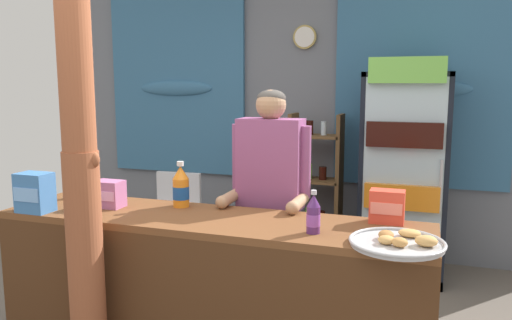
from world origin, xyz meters
TOP-DOWN VIEW (x-y plane):
  - ground_plane at (0.00, 1.05)m, footprint 6.79×6.79m
  - back_wall_curtained at (-0.00, 2.66)m, footprint 4.80×0.22m
  - stall_counter at (0.11, 0.24)m, footprint 2.46×0.58m
  - timber_post at (-0.41, -0.08)m, footprint 0.21×0.19m
  - drink_fridge at (1.08, 2.17)m, footprint 0.70×0.64m
  - bottle_shelf_rack at (0.29, 2.36)m, footprint 0.48×0.28m
  - plastic_lawn_chair at (-0.84, 1.68)m, footprint 0.47×0.47m
  - shopkeeper at (0.32, 0.83)m, footprint 0.52×0.42m
  - soda_bottle_orange_soda at (-0.16, 0.52)m, footprint 0.10×0.10m
  - soda_bottle_lime_soda at (-0.89, 0.54)m, footprint 0.06×0.06m
  - soda_bottle_grape_soda at (0.73, 0.24)m, footprint 0.07×0.07m
  - snack_box_crackers at (1.06, 0.56)m, footprint 0.18×0.11m
  - snack_box_biscuit at (-0.91, 0.13)m, footprint 0.19×0.14m
  - snack_box_wafer at (-0.57, 0.37)m, footprint 0.17×0.13m
  - pastry_tray at (1.15, 0.17)m, footprint 0.44×0.44m

SIDE VIEW (x-z plane):
  - ground_plane at x=0.00m, z-range 0.00..0.00m
  - plastic_lawn_chair at x=-0.84m, z-range 0.06..0.92m
  - stall_counter at x=0.11m, z-range 0.10..1.00m
  - bottle_shelf_rack at x=0.29m, z-range 0.03..1.40m
  - pastry_tray at x=1.15m, z-range 0.89..0.96m
  - snack_box_wafer at x=-0.57m, z-range 0.90..1.07m
  - snack_box_crackers at x=1.06m, z-range 0.90..1.08m
  - soda_bottle_grape_soda at x=0.73m, z-range 0.89..1.11m
  - soda_bottle_lime_soda at x=-0.89m, z-range 0.88..1.14m
  - shopkeeper at x=0.32m, z-range 0.21..1.82m
  - drink_fridge at x=1.08m, z-range 0.09..1.94m
  - snack_box_biscuit at x=-0.91m, z-range 0.90..1.13m
  - soda_bottle_orange_soda at x=-0.16m, z-range 0.88..1.16m
  - timber_post at x=-0.41m, z-range -0.05..2.56m
  - back_wall_curtained at x=0.00m, z-range 0.05..2.74m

